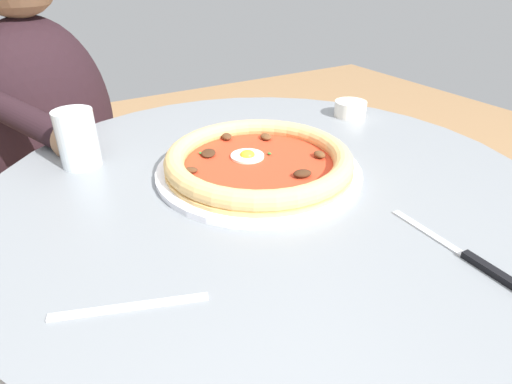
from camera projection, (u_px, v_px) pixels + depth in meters
dining_table at (265, 262)px, 0.77m from camera, size 0.88×0.88×0.75m
pizza_on_plate at (261, 162)px, 0.70m from camera, size 0.34×0.34×0.04m
water_glass at (78, 142)px, 0.71m from camera, size 0.06×0.06×0.10m
steak_knife at (478, 263)px, 0.50m from camera, size 0.20×0.02×0.01m
ramekin_capers at (350, 108)px, 0.94m from camera, size 0.07×0.07×0.03m
fork_utensil at (130, 307)px, 0.44m from camera, size 0.06×0.16×0.00m
diner_person at (66, 195)px, 1.15m from camera, size 0.57×0.42×1.14m
cafe_chair_diner at (38, 181)px, 1.22m from camera, size 0.57×0.57×0.82m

